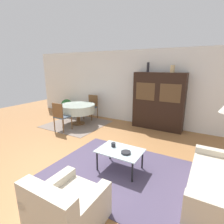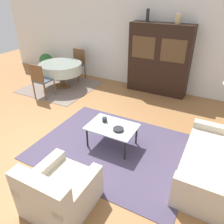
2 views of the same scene
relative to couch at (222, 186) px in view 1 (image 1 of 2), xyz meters
The scene contains 16 objects.
ground_plane 2.81m from the couch, behind, with size 14.00×14.00×0.00m, color #9E6B3D.
wall_back 4.34m from the couch, 130.96° to the left, with size 10.00×0.06×2.70m.
area_rug 1.79m from the couch, behind, with size 2.89×2.26×0.01m.
dining_rug 4.99m from the couch, 158.22° to the left, with size 2.02×1.97×0.01m.
couch is the anchor object (origin of this frame).
armchair 2.39m from the couch, 139.10° to the right, with size 0.83×0.88×0.79m.
coffee_table 1.83m from the couch, behind, with size 0.92×0.65×0.43m.
display_cabinet 3.53m from the couch, 122.77° to the left, with size 1.70×0.43×1.93m.
dining_table 4.97m from the couch, 157.49° to the left, with size 1.27×1.27×0.74m.
dining_chair_near 4.71m from the couch, 167.18° to the left, with size 0.44×0.44×0.96m.
dining_chair_far 5.35m from the couch, 148.99° to the left, with size 0.44×0.44×0.96m.
cup 2.04m from the couch, behind, with size 0.09×0.09×0.09m.
bowl 1.67m from the couch, behind, with size 0.20×0.20×0.04m.
vase_tall 4.13m from the couch, 128.28° to the left, with size 0.09×0.09×0.32m.
vase_short 3.72m from the couch, 117.26° to the left, with size 0.13×0.13×0.23m.
potted_plant 6.56m from the couch, 155.38° to the left, with size 0.48×0.48×0.69m.
Camera 1 is at (2.44, -2.46, 2.13)m, focal length 28.00 mm.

